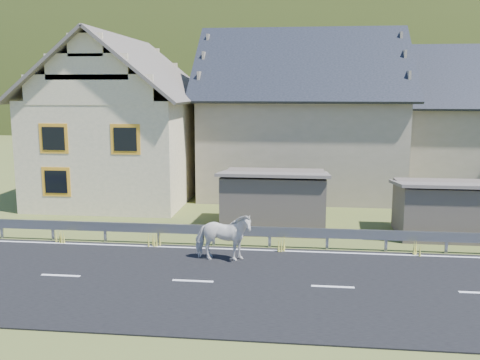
# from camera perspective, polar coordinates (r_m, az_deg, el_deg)

# --- Properties ---
(ground) EXTENTS (160.00, 160.00, 0.00)m
(ground) POSITION_cam_1_polar(r_m,az_deg,el_deg) (15.52, 9.87, -11.30)
(ground) COLOR #404E1F
(ground) RESTS_ON ground
(road) EXTENTS (60.00, 7.00, 0.04)m
(road) POSITION_cam_1_polar(r_m,az_deg,el_deg) (15.51, 9.87, -11.24)
(road) COLOR black
(road) RESTS_ON ground
(lane_markings) EXTENTS (60.00, 6.60, 0.01)m
(lane_markings) POSITION_cam_1_polar(r_m,az_deg,el_deg) (15.50, 9.87, -11.15)
(lane_markings) COLOR silver
(lane_markings) RESTS_ON road
(guardrail) EXTENTS (28.10, 0.09, 0.75)m
(guardrail) POSITION_cam_1_polar(r_m,az_deg,el_deg) (18.84, 9.30, -5.69)
(guardrail) COLOR #93969B
(guardrail) RESTS_ON ground
(shed_left) EXTENTS (4.30, 3.30, 2.40)m
(shed_left) POSITION_cam_1_polar(r_m,az_deg,el_deg) (21.45, 3.65, -2.20)
(shed_left) COLOR brown
(shed_left) RESTS_ON ground
(shed_right) EXTENTS (3.80, 2.90, 2.20)m
(shed_right) POSITION_cam_1_polar(r_m,az_deg,el_deg) (21.66, 21.04, -3.00)
(shed_right) COLOR brown
(shed_right) RESTS_ON ground
(house_cream) EXTENTS (7.80, 9.80, 8.30)m
(house_cream) POSITION_cam_1_polar(r_m,az_deg,el_deg) (27.99, -12.39, 7.11)
(house_cream) COLOR beige
(house_cream) RESTS_ON ground
(house_stone_a) EXTENTS (10.80, 9.80, 8.90)m
(house_stone_a) POSITION_cam_1_polar(r_m,az_deg,el_deg) (29.48, 6.55, 7.93)
(house_stone_a) COLOR gray
(house_stone_a) RESTS_ON ground
(mountain) EXTENTS (440.00, 280.00, 260.00)m
(mountain) POSITION_cam_1_polar(r_m,az_deg,el_deg) (196.22, 8.26, 2.18)
(mountain) COLOR #2C3A14
(mountain) RESTS_ON ground
(conifer_patch) EXTENTS (76.00, 50.00, 28.00)m
(conifer_patch) POSITION_cam_1_polar(r_m,az_deg,el_deg) (135.69, -17.14, 9.53)
(conifer_patch) COLOR black
(conifer_patch) RESTS_ON ground
(horse) EXTENTS (0.88, 1.88, 1.58)m
(horse) POSITION_cam_1_polar(r_m,az_deg,el_deg) (17.26, -1.82, -6.09)
(horse) COLOR silver
(horse) RESTS_ON road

